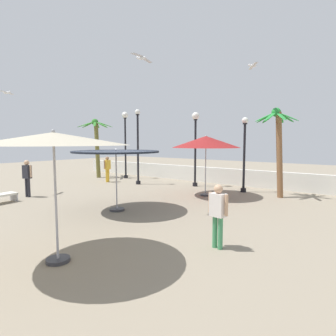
# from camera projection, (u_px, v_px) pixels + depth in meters

# --- Properties ---
(ground_plane) EXTENTS (56.00, 56.00, 0.00)m
(ground_plane) POSITION_uv_depth(u_px,v_px,m) (116.00, 213.00, 10.23)
(ground_plane) COLOR gray
(boundary_wall) EXTENTS (25.20, 0.30, 0.96)m
(boundary_wall) POSITION_uv_depth(u_px,v_px,m) (226.00, 176.00, 17.00)
(boundary_wall) COLOR silver
(boundary_wall) RESTS_ON ground_plane
(patio_umbrella_0) EXTENTS (3.19, 3.19, 2.86)m
(patio_umbrella_0) POSITION_uv_depth(u_px,v_px,m) (206.00, 142.00, 13.17)
(patio_umbrella_0) COLOR #333338
(patio_umbrella_0) RESTS_ON ground_plane
(patio_umbrella_1) EXTENTS (3.14, 3.14, 2.83)m
(patio_umbrella_1) POSITION_uv_depth(u_px,v_px,m) (53.00, 140.00, 5.82)
(patio_umbrella_1) COLOR #333338
(patio_umbrella_1) RESTS_ON ground_plane
(patio_umbrella_2) EXTENTS (3.17, 3.17, 2.31)m
(patio_umbrella_2) POSITION_uv_depth(u_px,v_px,m) (116.00, 154.00, 10.34)
(patio_umbrella_2) COLOR #333338
(patio_umbrella_2) RESTS_ON ground_plane
(palm_tree_0) EXTENTS (1.98, 1.98, 4.11)m
(palm_tree_0) POSITION_uv_depth(u_px,v_px,m) (278.00, 139.00, 12.87)
(palm_tree_0) COLOR brown
(palm_tree_0) RESTS_ON ground_plane
(palm_tree_2) EXTENTS (2.56, 2.56, 4.16)m
(palm_tree_2) POSITION_uv_depth(u_px,v_px,m) (96.00, 139.00, 19.97)
(palm_tree_2) COLOR brown
(palm_tree_2) RESTS_ON ground_plane
(lamp_post_0) EXTENTS (0.42, 0.42, 4.21)m
(lamp_post_0) POSITION_uv_depth(u_px,v_px,m) (195.00, 137.00, 16.00)
(lamp_post_0) COLOR black
(lamp_post_0) RESTS_ON ground_plane
(lamp_post_1) EXTENTS (0.43, 0.43, 4.60)m
(lamp_post_1) POSITION_uv_depth(u_px,v_px,m) (125.00, 134.00, 19.51)
(lamp_post_1) COLOR black
(lamp_post_1) RESTS_ON ground_plane
(lamp_post_2) EXTENTS (0.31, 0.31, 4.45)m
(lamp_post_2) POSITION_uv_depth(u_px,v_px,m) (138.00, 143.00, 16.78)
(lamp_post_2) COLOR black
(lamp_post_2) RESTS_ON ground_plane
(lamp_post_3) EXTENTS (0.32, 0.32, 3.77)m
(lamp_post_3) POSITION_uv_depth(u_px,v_px,m) (244.00, 150.00, 14.19)
(lamp_post_3) COLOR black
(lamp_post_3) RESTS_ON ground_plane
(guest_0) EXTENTS (0.55, 0.32, 1.72)m
(guest_0) POSITION_uv_depth(u_px,v_px,m) (27.00, 175.00, 13.01)
(guest_0) COLOR #26262D
(guest_0) RESTS_ON ground_plane
(guest_1) EXTENTS (0.26, 0.56, 1.62)m
(guest_1) POSITION_uv_depth(u_px,v_px,m) (107.00, 167.00, 17.83)
(guest_1) COLOR gold
(guest_1) RESTS_ON ground_plane
(guest_2) EXTENTS (0.55, 0.29, 1.56)m
(guest_2) POSITION_uv_depth(u_px,v_px,m) (218.00, 210.00, 6.74)
(guest_2) COLOR #3F8C59
(guest_2) RESTS_ON ground_plane
(seagull_0) EXTENTS (0.49, 1.37, 0.14)m
(seagull_0) POSITION_uv_depth(u_px,v_px,m) (141.00, 58.00, 10.02)
(seagull_0) COLOR white
(seagull_1) EXTENTS (0.63, 0.86, 0.14)m
(seagull_1) POSITION_uv_depth(u_px,v_px,m) (7.00, 92.00, 13.48)
(seagull_1) COLOR white
(seagull_2) EXTENTS (0.75, 0.91, 0.14)m
(seagull_2) POSITION_uv_depth(u_px,v_px,m) (253.00, 66.00, 12.87)
(seagull_2) COLOR white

